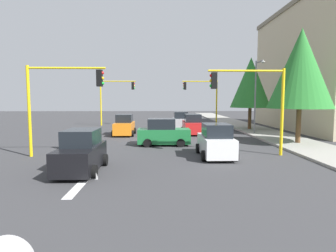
# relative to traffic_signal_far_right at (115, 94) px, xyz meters

# --- Properties ---
(ground_plane) EXTENTS (120.00, 120.00, 0.00)m
(ground_plane) POSITION_rel_traffic_signal_far_right_xyz_m (14.00, 5.72, -4.13)
(ground_plane) COLOR #353538
(sidewalk_kerb) EXTENTS (80.00, 4.00, 0.15)m
(sidewalk_kerb) POSITION_rel_traffic_signal_far_right_xyz_m (9.00, 16.22, -4.05)
(sidewalk_kerb) COLOR gray
(sidewalk_kerb) RESTS_ON ground
(lane_arrow_near) EXTENTS (2.40, 1.10, 1.10)m
(lane_arrow_near) POSITION_rel_traffic_signal_far_right_xyz_m (25.51, 2.72, -4.12)
(lane_arrow_near) COLOR silver
(lane_arrow_near) RESTS_ON ground
(apartment_block) EXTENTS (18.91, 9.30, 13.62)m
(apartment_block) POSITION_rel_traffic_signal_far_right_xyz_m (5.42, 24.22, 2.69)
(apartment_block) COLOR #C6B793
(apartment_block) RESTS_ON ground
(traffic_signal_far_right) EXTENTS (0.36, 4.59, 5.85)m
(traffic_signal_far_right) POSITION_rel_traffic_signal_far_right_xyz_m (0.00, 0.00, 0.00)
(traffic_signal_far_right) COLOR yellow
(traffic_signal_far_right) RESTS_ON ground
(traffic_signal_near_right) EXTENTS (0.36, 4.59, 5.35)m
(traffic_signal_near_right) POSITION_rel_traffic_signal_far_right_xyz_m (20.00, 0.08, -0.33)
(traffic_signal_near_right) COLOR yellow
(traffic_signal_near_right) RESTS_ON ground
(traffic_signal_far_left) EXTENTS (0.36, 4.59, 5.85)m
(traffic_signal_far_left) POSITION_rel_traffic_signal_far_right_xyz_m (0.00, 11.45, -0.00)
(traffic_signal_far_left) COLOR yellow
(traffic_signal_far_left) RESTS_ON ground
(traffic_signal_near_left) EXTENTS (0.36, 4.59, 5.21)m
(traffic_signal_near_left) POSITION_rel_traffic_signal_far_right_xyz_m (20.00, 11.35, -0.42)
(traffic_signal_near_left) COLOR yellow
(traffic_signal_near_left) RESTS_ON ground
(street_lamp_curbside) EXTENTS (2.15, 0.28, 7.00)m
(street_lamp_curbside) POSITION_rel_traffic_signal_far_right_xyz_m (10.39, 14.92, 0.22)
(street_lamp_curbside) COLOR slate
(street_lamp_curbside) RESTS_ON ground
(tree_roadside_near) EXTENTS (4.67, 4.67, 8.56)m
(tree_roadside_near) POSITION_rel_traffic_signal_far_right_xyz_m (16.00, 16.22, 1.50)
(tree_roadside_near) COLOR brown
(tree_roadside_near) RESTS_ON ground
(tree_roadside_mid) EXTENTS (4.33, 4.33, 7.91)m
(tree_roadside_mid) POSITION_rel_traffic_signal_far_right_xyz_m (6.00, 15.72, 1.06)
(tree_roadside_mid) COLOR brown
(tree_roadside_mid) RESTS_ON ground
(car_black) EXTENTS (3.90, 1.96, 1.98)m
(car_black) POSITION_rel_traffic_signal_far_right_xyz_m (23.61, 2.20, -3.23)
(car_black) COLOR black
(car_black) RESTS_ON ground
(car_red) EXTENTS (3.93, 1.99, 1.98)m
(car_red) POSITION_rel_traffic_signal_far_right_xyz_m (9.46, 9.01, -3.23)
(car_red) COLOR red
(car_red) RESTS_ON ground
(car_green) EXTENTS (2.07, 3.81, 1.98)m
(car_green) POSITION_rel_traffic_signal_far_right_xyz_m (16.00, 6.13, -3.23)
(car_green) COLOR #1E7238
(car_green) RESTS_ON ground
(car_white) EXTENTS (3.83, 2.00, 1.98)m
(car_white) POSITION_rel_traffic_signal_far_right_xyz_m (20.40, 9.17, -3.23)
(car_white) COLOR white
(car_white) RESTS_ON ground
(car_orange) EXTENTS (3.68, 1.97, 1.98)m
(car_orange) POSITION_rel_traffic_signal_far_right_xyz_m (9.99, 2.49, -3.23)
(car_orange) COLOR orange
(car_orange) RESTS_ON ground
(car_silver) EXTENTS (3.74, 2.04, 1.98)m
(car_silver) POSITION_rel_traffic_signal_far_right_xyz_m (4.25, 8.24, -3.23)
(car_silver) COLOR #B2B5BA
(car_silver) RESTS_ON ground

